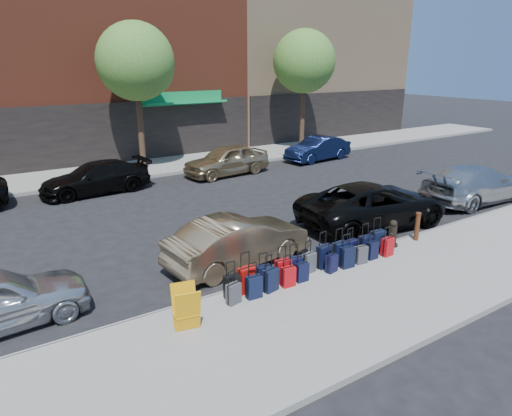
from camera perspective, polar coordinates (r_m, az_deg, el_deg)
ground at (r=16.17m, az=-4.07°, el=-2.20°), size 120.00×120.00×0.00m
sidewalk_near at (r=11.38m, az=12.35°, el=-11.30°), size 60.00×4.00×0.15m
sidewalk_far at (r=25.04m, az=-15.29°, el=4.65°), size 60.00×4.00×0.15m
curb_near at (r=12.69m, az=5.88°, el=-7.73°), size 60.00×0.08×0.15m
curb_far at (r=23.17m, az=-13.72°, el=3.74°), size 60.00×0.08×0.15m
building_right at (r=39.17m, az=3.99°, el=22.91°), size 15.00×12.12×18.00m
tree_center at (r=24.16m, az=-14.47°, el=17.06°), size 3.80×3.80×7.27m
tree_right at (r=29.33m, az=6.25°, el=17.55°), size 3.80×3.80×7.27m
suitcase_front_0 at (r=11.01m, az=-3.02°, el=-9.77°), size 0.40×0.25×0.92m
suitcase_front_1 at (r=11.24m, az=-1.17°, el=-8.94°), size 0.44×0.25×1.03m
suitcase_front_2 at (r=11.50m, az=1.00°, el=-8.50°), size 0.40×0.27×0.90m
suitcase_front_3 at (r=11.75m, az=3.39°, el=-7.84°), size 0.42×0.26×0.96m
suitcase_front_4 at (r=11.95m, az=4.83°, el=-7.44°), size 0.42×0.29×0.94m
suitcase_front_5 at (r=12.31m, az=6.66°, el=-6.80°), size 0.39×0.25×0.88m
suitcase_front_6 at (r=12.63m, az=8.49°, el=-6.00°), size 0.45×0.28×1.02m
suitcase_front_7 at (r=12.90m, az=10.44°, el=-5.56°), size 0.44×0.25×1.03m
suitcase_front_8 at (r=13.27m, az=11.77°, el=-5.11°), size 0.40×0.25×0.93m
suitcase_front_9 at (r=13.58m, az=13.58°, el=-4.64°), size 0.41×0.23×0.98m
suitcase_front_10 at (r=13.97m, az=14.94°, el=-4.02°), size 0.45×0.27×1.04m
suitcase_back_0 at (r=10.78m, az=-2.82°, el=-10.62°), size 0.37×0.26×0.81m
suitcase_back_1 at (r=11.00m, az=-0.26°, el=-9.84°), size 0.38×0.24×0.89m
suitcase_back_2 at (r=11.30m, az=1.81°, el=-8.97°), size 0.43×0.30×0.93m
suitcase_back_3 at (r=11.55m, az=4.05°, el=-8.55°), size 0.36×0.23×0.84m
suitcase_back_4 at (r=11.83m, az=5.74°, el=-7.97°), size 0.34×0.21×0.81m
suitcase_back_6 at (r=12.43m, az=9.44°, el=-6.83°), size 0.36×0.25×0.79m
suitcase_back_7 at (r=12.75m, az=11.33°, el=-6.04°), size 0.42×0.26×0.95m
suitcase_back_8 at (r=13.09m, az=12.99°, el=-5.70°), size 0.37×0.24×0.82m
suitcase_back_9 at (r=13.45m, az=14.31°, el=-5.14°), size 0.35×0.21×0.83m
suitcase_back_10 at (r=13.78m, az=16.11°, el=-4.68°), size 0.38×0.24×0.87m
fire_hydrant at (r=14.49m, az=16.70°, el=-3.13°), size 0.42×0.37×0.83m
bollard at (r=15.16m, az=19.51°, el=-2.14°), size 0.17×0.17×0.90m
display_rack at (r=9.88m, az=-8.72°, el=-12.26°), size 0.63×0.68×0.94m
car_near_1 at (r=12.90m, az=-2.24°, el=-4.15°), size 4.41×1.94×1.41m
car_near_2 at (r=16.43m, az=14.46°, el=0.40°), size 5.72×3.08×1.53m
car_near_3 at (r=20.72m, az=25.81°, el=2.74°), size 5.31×2.32×1.52m
car_far_1 at (r=21.15m, az=-19.42°, el=3.58°), size 4.81×2.21×1.36m
car_far_2 at (r=23.25m, az=-3.69°, el=6.01°), size 4.65×2.23×1.53m
car_far_3 at (r=26.94m, az=7.74°, el=7.36°), size 4.31×1.90×1.38m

